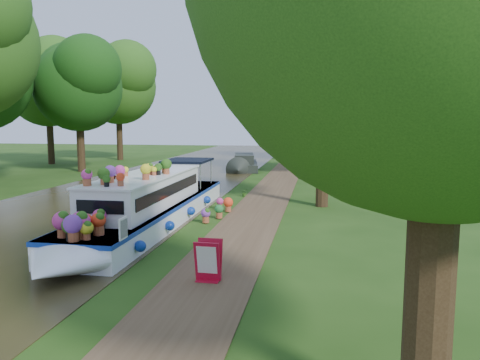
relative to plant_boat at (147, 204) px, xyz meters
name	(u,v)px	position (x,y,z in m)	size (l,w,h in m)	color
ground	(223,217)	(2.25, 2.18, -0.85)	(100.00, 100.00, 0.00)	#1E3F0F
canal_water	(80,212)	(-3.75, 2.18, -0.84)	(10.00, 100.00, 0.02)	#2D2713
towpath	(253,218)	(3.45, 2.18, -0.84)	(2.20, 100.00, 0.03)	#4D3824
plant_boat	(147,204)	(0.00, 0.00, 0.00)	(2.29, 13.52, 2.26)	white
tree_near_overhang	(325,52)	(6.04, 5.24, 5.75)	(5.52, 5.28, 8.99)	black
tree_near_mid	(334,80)	(6.73, 17.26, 5.58)	(6.90, 6.60, 9.40)	black
tree_near_far	(326,83)	(6.23, 28.27, 6.20)	(7.59, 7.26, 10.30)	black
tree_far_c	(78,81)	(-11.27, 16.26, 5.67)	(7.13, 6.82, 9.59)	black
tree_far_d	(118,80)	(-12.77, 26.27, 6.55)	(8.05, 7.70, 10.85)	black
tree_far_h	(48,79)	(-16.77, 21.27, 6.28)	(7.82, 7.48, 10.49)	black
second_boat	(244,164)	(0.32, 19.09, -0.36)	(2.66, 6.44, 1.20)	black
sandwich_board	(208,262)	(3.45, -5.03, -0.39)	(0.60, 0.48, 0.96)	red
pedestrian_pink	(286,156)	(3.13, 23.40, -0.08)	(0.54, 0.36, 1.49)	#BF4E7D
pedestrian_dark	(295,154)	(3.86, 23.81, 0.04)	(0.84, 0.66, 1.73)	black
verge_plant	(245,193)	(2.30, 7.18, -0.66)	(0.35, 0.30, 0.39)	#36651E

